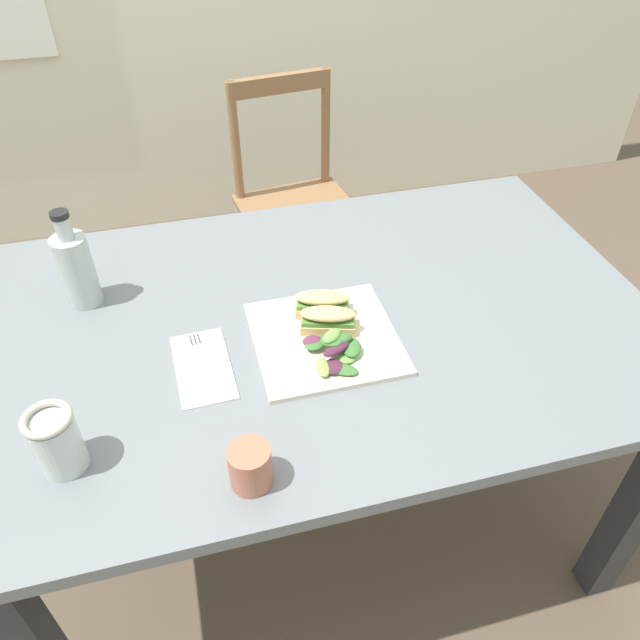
{
  "coord_description": "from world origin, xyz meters",
  "views": [
    {
      "loc": [
        -0.13,
        -1.01,
        1.58
      ],
      "look_at": [
        0.11,
        -0.1,
        0.76
      ],
      "focal_mm": 34.14,
      "sensor_mm": 36.0,
      "label": 1
    }
  ],
  "objects_px": {
    "chair_wooden_far": "(297,206)",
    "cup_extra_side": "(250,466)",
    "sandwich_half_front": "(328,319)",
    "bottle_cold_brew": "(78,272)",
    "plate_lunch": "(325,338)",
    "sandwich_half_back": "(322,303)",
    "fork_on_napkin": "(201,360)",
    "mason_jar_iced_tea": "(57,443)",
    "dining_table": "(321,354)"
  },
  "relations": [
    {
      "from": "sandwich_half_front",
      "to": "bottle_cold_brew",
      "type": "xyz_separation_m",
      "value": [
        -0.48,
        0.24,
        0.04
      ]
    },
    {
      "from": "dining_table",
      "to": "chair_wooden_far",
      "type": "distance_m",
      "value": 0.98
    },
    {
      "from": "dining_table",
      "to": "mason_jar_iced_tea",
      "type": "xyz_separation_m",
      "value": [
        -0.5,
        -0.26,
        0.17
      ]
    },
    {
      "from": "sandwich_half_back",
      "to": "mason_jar_iced_tea",
      "type": "height_order",
      "value": "mason_jar_iced_tea"
    },
    {
      "from": "sandwich_half_back",
      "to": "bottle_cold_brew",
      "type": "distance_m",
      "value": 0.52
    },
    {
      "from": "plate_lunch",
      "to": "cup_extra_side",
      "type": "height_order",
      "value": "cup_extra_side"
    },
    {
      "from": "dining_table",
      "to": "sandwich_half_back",
      "type": "relative_size",
      "value": 11.76
    },
    {
      "from": "dining_table",
      "to": "mason_jar_iced_tea",
      "type": "distance_m",
      "value": 0.59
    },
    {
      "from": "sandwich_half_front",
      "to": "cup_extra_side",
      "type": "distance_m",
      "value": 0.37
    },
    {
      "from": "chair_wooden_far",
      "to": "cup_extra_side",
      "type": "xyz_separation_m",
      "value": [
        -0.37,
        -1.32,
        0.33
      ]
    },
    {
      "from": "sandwich_half_front",
      "to": "mason_jar_iced_tea",
      "type": "xyz_separation_m",
      "value": [
        -0.5,
        -0.2,
        0.02
      ]
    },
    {
      "from": "chair_wooden_far",
      "to": "plate_lunch",
      "type": "xyz_separation_m",
      "value": [
        -0.17,
        -1.02,
        0.3
      ]
    },
    {
      "from": "sandwich_half_front",
      "to": "cup_extra_side",
      "type": "bearing_deg",
      "value": -124.3
    },
    {
      "from": "plate_lunch",
      "to": "mason_jar_iced_tea",
      "type": "relative_size",
      "value": 2.38
    },
    {
      "from": "dining_table",
      "to": "mason_jar_iced_tea",
      "type": "height_order",
      "value": "mason_jar_iced_tea"
    },
    {
      "from": "sandwich_half_back",
      "to": "fork_on_napkin",
      "type": "xyz_separation_m",
      "value": [
        -0.26,
        -0.07,
        -0.03
      ]
    },
    {
      "from": "cup_extra_side",
      "to": "plate_lunch",
      "type": "bearing_deg",
      "value": 55.5
    },
    {
      "from": "chair_wooden_far",
      "to": "fork_on_napkin",
      "type": "xyz_separation_m",
      "value": [
        -0.42,
        -1.02,
        0.3
      ]
    },
    {
      "from": "sandwich_half_back",
      "to": "cup_extra_side",
      "type": "distance_m",
      "value": 0.42
    },
    {
      "from": "sandwich_half_back",
      "to": "bottle_cold_brew",
      "type": "relative_size",
      "value": 0.54
    },
    {
      "from": "chair_wooden_far",
      "to": "bottle_cold_brew",
      "type": "xyz_separation_m",
      "value": [
        -0.64,
        -0.77,
        0.37
      ]
    },
    {
      "from": "plate_lunch",
      "to": "bottle_cold_brew",
      "type": "relative_size",
      "value": 1.28
    },
    {
      "from": "cup_extra_side",
      "to": "chair_wooden_far",
      "type": "bearing_deg",
      "value": 74.23
    },
    {
      "from": "sandwich_half_front",
      "to": "bottle_cold_brew",
      "type": "relative_size",
      "value": 0.54
    },
    {
      "from": "sandwich_half_front",
      "to": "mason_jar_iced_tea",
      "type": "relative_size",
      "value": 1.0
    },
    {
      "from": "dining_table",
      "to": "plate_lunch",
      "type": "distance_m",
      "value": 0.14
    },
    {
      "from": "mason_jar_iced_tea",
      "to": "sandwich_half_back",
      "type": "bearing_deg",
      "value": 26.54
    },
    {
      "from": "plate_lunch",
      "to": "sandwich_half_back",
      "type": "distance_m",
      "value": 0.08
    },
    {
      "from": "dining_table",
      "to": "bottle_cold_brew",
      "type": "relative_size",
      "value": 6.36
    },
    {
      "from": "mason_jar_iced_tea",
      "to": "plate_lunch",
      "type": "bearing_deg",
      "value": 20.29
    },
    {
      "from": "sandwich_half_front",
      "to": "mason_jar_iced_tea",
      "type": "distance_m",
      "value": 0.54
    },
    {
      "from": "dining_table",
      "to": "cup_extra_side",
      "type": "xyz_separation_m",
      "value": [
        -0.21,
        -0.37,
        0.15
      ]
    },
    {
      "from": "plate_lunch",
      "to": "fork_on_napkin",
      "type": "bearing_deg",
      "value": 179.65
    },
    {
      "from": "fork_on_napkin",
      "to": "sandwich_half_front",
      "type": "bearing_deg",
      "value": 3.5
    },
    {
      "from": "dining_table",
      "to": "fork_on_napkin",
      "type": "distance_m",
      "value": 0.3
    },
    {
      "from": "plate_lunch",
      "to": "sandwich_half_back",
      "type": "xyz_separation_m",
      "value": [
        0.01,
        0.07,
        0.03
      ]
    },
    {
      "from": "chair_wooden_far",
      "to": "cup_extra_side",
      "type": "bearing_deg",
      "value": -105.77
    },
    {
      "from": "plate_lunch",
      "to": "mason_jar_iced_tea",
      "type": "bearing_deg",
      "value": -159.71
    },
    {
      "from": "chair_wooden_far",
      "to": "bottle_cold_brew",
      "type": "distance_m",
      "value": 1.07
    },
    {
      "from": "chair_wooden_far",
      "to": "bottle_cold_brew",
      "type": "relative_size",
      "value": 3.91
    },
    {
      "from": "sandwich_half_back",
      "to": "plate_lunch",
      "type": "bearing_deg",
      "value": -100.22
    },
    {
      "from": "dining_table",
      "to": "bottle_cold_brew",
      "type": "bearing_deg",
      "value": 159.73
    },
    {
      "from": "plate_lunch",
      "to": "mason_jar_iced_tea",
      "type": "xyz_separation_m",
      "value": [
        -0.49,
        -0.18,
        0.05
      ]
    },
    {
      "from": "plate_lunch",
      "to": "bottle_cold_brew",
      "type": "distance_m",
      "value": 0.54
    },
    {
      "from": "bottle_cold_brew",
      "to": "sandwich_half_front",
      "type": "bearing_deg",
      "value": -26.22
    },
    {
      "from": "bottle_cold_brew",
      "to": "mason_jar_iced_tea",
      "type": "relative_size",
      "value": 1.86
    },
    {
      "from": "sandwich_half_front",
      "to": "sandwich_half_back",
      "type": "xyz_separation_m",
      "value": [
        0.0,
        0.05,
        0.0
      ]
    },
    {
      "from": "plate_lunch",
      "to": "cup_extra_side",
      "type": "relative_size",
      "value": 3.7
    },
    {
      "from": "chair_wooden_far",
      "to": "sandwich_half_back",
      "type": "height_order",
      "value": "chair_wooden_far"
    },
    {
      "from": "cup_extra_side",
      "to": "dining_table",
      "type": "bearing_deg",
      "value": 59.87
    }
  ]
}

